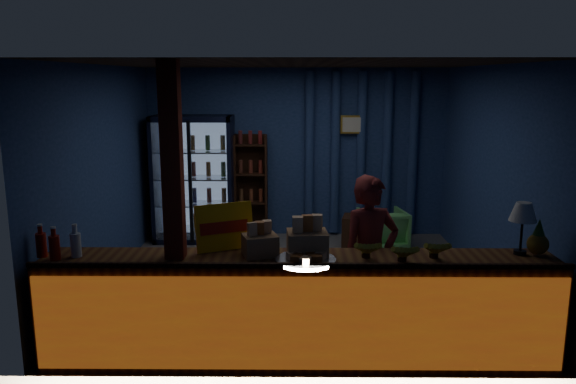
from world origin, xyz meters
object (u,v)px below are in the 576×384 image
green_chair (383,229)px  table_lamp (523,214)px  shopkeeper (370,259)px  pastry_tray (306,259)px

green_chair → table_lamp: table_lamp is taller
shopkeeper → table_lamp: size_ratio=3.42×
green_chair → pastry_tray: size_ratio=1.26×
shopkeeper → table_lamp: 1.39m
shopkeeper → table_lamp: bearing=-36.5°
shopkeeper → green_chair: 2.94m
pastry_tray → table_lamp: (1.86, 0.22, 0.33)m
green_chair → pastry_tray: 3.68m
shopkeeper → table_lamp: (1.24, -0.35, 0.52)m
table_lamp → pastry_tray: bearing=-173.3°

